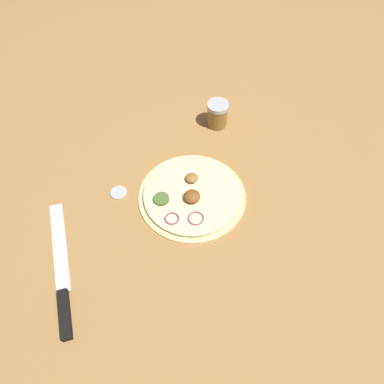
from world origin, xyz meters
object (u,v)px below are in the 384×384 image
knife (63,290)px  spice_jar (217,114)px  pizza (192,195)px  loose_cap (119,192)px

knife → spice_jar: bearing=-50.4°
pizza → spice_jar: spice_jar is taller
loose_cap → pizza: bearing=131.0°
pizza → knife: size_ratio=0.88×
spice_jar → loose_cap: (0.35, -0.01, -0.03)m
pizza → loose_cap: bearing=-49.0°
pizza → loose_cap: (0.12, -0.14, -0.00)m
spice_jar → loose_cap: spice_jar is taller
pizza → spice_jar: 0.26m
pizza → knife: bearing=-3.1°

